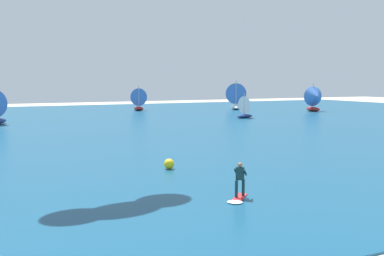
% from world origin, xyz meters
% --- Properties ---
extents(ocean, '(160.00, 90.00, 0.10)m').
position_xyz_m(ocean, '(0.00, 51.34, 0.05)').
color(ocean, navy).
rests_on(ocean, ground).
extents(shoreline_foam, '(85.93, 1.22, 0.01)m').
position_xyz_m(shoreline_foam, '(2.81, 6.81, 0.01)').
color(shoreline_foam, white).
rests_on(shoreline_foam, ground).
extents(kitesurfer, '(1.77, 1.79, 1.67)m').
position_xyz_m(kitesurfer, '(2.03, 13.85, 0.70)').
color(kitesurfer, red).
rests_on(kitesurfer, ocean).
extents(sailboat_outermost, '(4.38, 4.91, 5.49)m').
position_xyz_m(sailboat_outermost, '(35.15, 69.76, 2.61)').
color(sailboat_outermost, silver).
rests_on(sailboat_outermost, ocean).
extents(sailboat_mid_left, '(3.16, 2.75, 3.56)m').
position_xyz_m(sailboat_mid_left, '(26.44, 51.95, 1.73)').
color(sailboat_mid_left, navy).
rests_on(sailboat_mid_left, ocean).
extents(sailboat_center_horizon, '(3.18, 3.78, 4.48)m').
position_xyz_m(sailboat_center_horizon, '(17.45, 74.85, 2.15)').
color(sailboat_center_horizon, maroon).
rests_on(sailboat_center_horizon, ocean).
extents(sailboat_far_right, '(3.76, 4.32, 4.90)m').
position_xyz_m(sailboat_far_right, '(44.47, 58.42, 2.34)').
color(sailboat_far_right, maroon).
rests_on(sailboat_far_right, ocean).
extents(marker_buoy, '(0.64, 0.64, 0.64)m').
position_xyz_m(marker_buoy, '(1.78, 21.69, 0.42)').
color(marker_buoy, yellow).
rests_on(marker_buoy, ocean).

